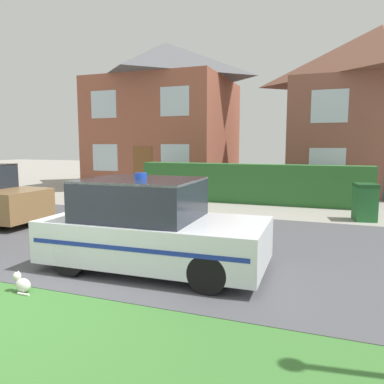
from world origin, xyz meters
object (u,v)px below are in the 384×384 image
house_left (166,113)px  police_car (151,227)px  cat (22,284)px  house_right (377,109)px  wheelie_bin (365,202)px

house_left → police_car: bearing=-66.7°
cat → house_left: size_ratio=0.05×
police_car → cat: size_ratio=10.96×
police_car → house_right: house_right is taller
house_left → house_right: house_left is taller
police_car → cat: police_car is taller
cat → house_right: house_right is taller
house_left → wheelie_bin: (9.50, -7.15, -3.31)m
wheelie_bin → house_right: bearing=72.4°
house_right → wheelie_bin: bearing=-96.8°
cat → police_car: bearing=-129.7°
police_car → wheelie_bin: bearing=55.1°
cat → house_left: house_left is taller
house_left → house_right: 10.40m
police_car → house_left: (-5.62, 13.06, 3.11)m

